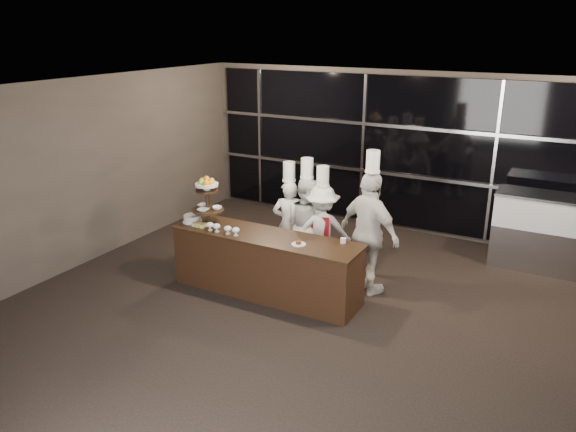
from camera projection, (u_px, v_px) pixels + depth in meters
The scene contains 14 objects.
room at pixel (300, 245), 6.08m from camera, with size 10.00×10.00×10.00m.
window_wall at pixel (425, 156), 10.18m from camera, with size 8.60×0.10×2.80m.
buffet_counter at pixel (266, 264), 8.14m from camera, with size 2.84×0.74×0.92m.
display_stand at pixel (207, 197), 8.31m from camera, with size 0.48×0.48×0.74m.
compotes at pixel (222, 228), 8.05m from camera, with size 0.56×0.11×0.12m.
layer_cake at pixel (192, 219), 8.51m from camera, with size 0.30×0.30×0.11m.
pastry_squares at pixel (200, 225), 8.32m from camera, with size 0.19×0.13×0.05m.
small_plate at pixel (299, 244), 7.64m from camera, with size 0.20×0.20×0.05m.
chef_cup at pixel (343, 241), 7.69m from camera, with size 0.08×0.08×0.07m, color white.
display_case at pixel (543, 228), 8.95m from camera, with size 1.51×0.66×1.24m.
chef_a at pixel (289, 222), 8.99m from camera, with size 0.63×0.54×1.75m.
chef_b at pixel (306, 224), 8.82m from camera, with size 0.88×0.76×1.85m.
chef_c at pixel (322, 230), 8.70m from camera, with size 1.08×0.90×1.76m.
chef_d at pixel (369, 233), 8.04m from camera, with size 1.17×0.83×2.14m.
Camera 1 is at (2.59, -5.03, 3.77)m, focal length 35.00 mm.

